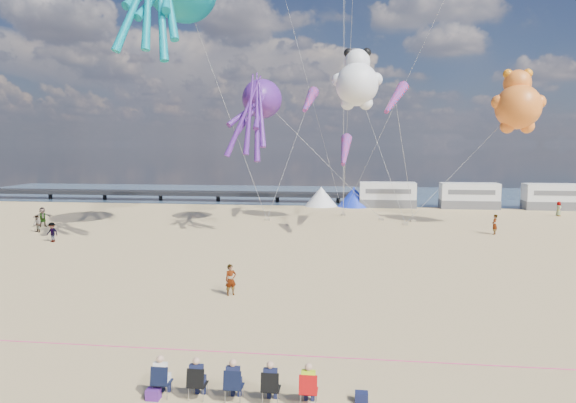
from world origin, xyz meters
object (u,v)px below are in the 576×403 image
object	(u,v)px
motorhome_2	(554,197)
spectator_row	(234,379)
motorhome_0	(387,195)
windsock_left	(309,101)
beachgoer_0	(559,209)
sandbag_c	(405,224)
sandbag_a	(267,220)
tent_blue	(354,197)
kite_octopus_purple	(262,99)
sandbag_d	(413,221)
standing_person	(231,280)
windsock_right	(345,151)
beachgoer_5	(495,224)
windsock_mid	(395,98)
motorhome_1	(469,196)
sandbag_e	(343,215)
cooler_navy	(361,397)
beachgoer_2	(52,232)
kite_panda	(357,85)
tent_white	(321,196)
beachgoer_4	(43,217)
sandbag_b	(381,219)
cooler_purple	(153,394)
kite_teddy_orange	(518,107)

from	to	relation	value
motorhome_2	spectator_row	size ratio (longest dim) A/B	1.08
motorhome_0	windsock_left	size ratio (longest dim) A/B	1.02
beachgoer_0	sandbag_c	size ratio (longest dim) A/B	3.09
sandbag_a	motorhome_0	bearing A→B (deg)	45.55
tent_blue	kite_octopus_purple	distance (m)	20.61
sandbag_a	sandbag_d	world-z (taller)	same
spectator_row	kite_octopus_purple	distance (m)	34.92
standing_person	windsock_right	distance (m)	19.19
beachgoer_5	windsock_mid	size ratio (longest dim) A/B	0.28
motorhome_1	beachgoer_0	bearing A→B (deg)	-35.81
windsock_left	standing_person	bearing A→B (deg)	-90.85
beachgoer_0	sandbag_e	bearing A→B (deg)	93.90
cooler_navy	sandbag_a	distance (m)	36.26
spectator_row	sandbag_c	world-z (taller)	spectator_row
motorhome_1	sandbag_a	distance (m)	25.56
beachgoer_5	sandbag_d	distance (m)	8.70
spectator_row	beachgoer_0	size ratio (longest dim) A/B	3.95
beachgoer_2	windsock_mid	world-z (taller)	windsock_mid
sandbag_e	kite_panda	size ratio (longest dim) A/B	0.07
motorhome_2	beachgoer_5	world-z (taller)	motorhome_2
sandbag_c	sandbag_e	bearing A→B (deg)	136.80
motorhome_0	sandbag_e	xyz separation A→B (m)	(-5.15, -8.45, -1.39)
motorhome_2	tent_white	distance (m)	27.00
cooler_navy	beachgoer_4	bearing A→B (deg)	134.55
motorhome_0	sandbag_a	world-z (taller)	motorhome_0
motorhome_0	windsock_left	xyz separation A→B (m)	(-8.41, -12.89, 10.18)
sandbag_b	beachgoer_0	bearing A→B (deg)	16.32
spectator_row	standing_person	distance (m)	10.70
sandbag_a	windsock_left	xyz separation A→B (m)	(4.16, -0.08, 11.57)
cooler_purple	kite_panda	world-z (taller)	kite_panda
kite_teddy_orange	motorhome_0	bearing A→B (deg)	136.48
tent_blue	kite_panda	xyz separation A→B (m)	(0.08, -14.28, 11.77)
cooler_purple	beachgoer_4	bearing A→B (deg)	127.12
kite_octopus_purple	motorhome_0	bearing A→B (deg)	67.48
cooler_purple	beachgoer_4	world-z (taller)	beachgoer_4
motorhome_0	beachgoer_4	bearing A→B (deg)	-149.43
standing_person	sandbag_d	bearing A→B (deg)	32.71
standing_person	beachgoer_0	world-z (taller)	standing_person
kite_octopus_purple	standing_person	bearing A→B (deg)	-67.95
spectator_row	kite_panda	xyz separation A→B (m)	(3.70, 34.10, 12.32)
beachgoer_5	windsock_mid	bearing A→B (deg)	-69.07
motorhome_0	beachgoer_0	world-z (taller)	motorhome_0
motorhome_2	beachgoer_4	xyz separation A→B (m)	(-51.36, -19.11, -0.60)
cooler_navy	beachgoer_2	bearing A→B (deg)	136.54
kite_panda	windsock_right	size ratio (longest dim) A/B	1.54
beachgoer_4	cooler_navy	bearing A→B (deg)	-89.98
standing_person	windsock_mid	bearing A→B (deg)	32.26
sandbag_e	windsock_right	xyz separation A→B (m)	(0.29, -12.20, 6.91)
tent_white	standing_person	size ratio (longest dim) A/B	2.56
tent_blue	windsock_mid	bearing A→B (deg)	-79.51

